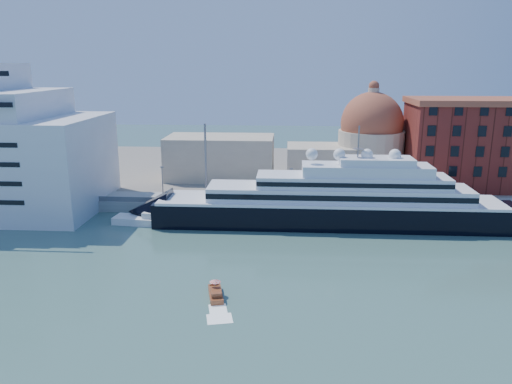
{
  "coord_description": "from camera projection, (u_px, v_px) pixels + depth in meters",
  "views": [
    {
      "loc": [
        -0.81,
        -80.7,
        33.9
      ],
      "look_at": [
        -7.23,
        18.0,
        8.34
      ],
      "focal_mm": 35.0,
      "sensor_mm": 36.0,
      "label": 1
    }
  ],
  "objects": [
    {
      "name": "land",
      "position": [
        290.0,
        170.0,
        158.61
      ],
      "size": [
        260.0,
        72.0,
        2.0
      ],
      "primitive_type": "cube",
      "color": "slate",
      "rests_on": "ground"
    },
    {
      "name": "service_barge",
      "position": [
        146.0,
        220.0,
        108.35
      ],
      "size": [
        13.77,
        5.97,
        3.0
      ],
      "rotation": [
        0.0,
        0.0,
        -0.12
      ],
      "color": "white",
      "rests_on": "ground"
    },
    {
      "name": "quay",
      "position": [
        291.0,
        205.0,
        118.93
      ],
      "size": [
        180.0,
        10.0,
        2.5
      ],
      "primitive_type": "cube",
      "color": "gray",
      "rests_on": "ground"
    },
    {
      "name": "church",
      "position": [
        314.0,
        148.0,
        139.03
      ],
      "size": [
        66.0,
        18.0,
        25.5
      ],
      "color": "beige",
      "rests_on": "land"
    },
    {
      "name": "ground",
      "position": [
        291.0,
        265.0,
        86.39
      ],
      "size": [
        400.0,
        400.0,
        0.0
      ],
      "primitive_type": "plane",
      "color": "#365D54",
      "rests_on": "ground"
    },
    {
      "name": "water_taxi",
      "position": [
        216.0,
        293.0,
        74.34
      ],
      "size": [
        3.14,
        6.04,
        2.74
      ],
      "rotation": [
        0.0,
        0.0,
        0.22
      ],
      "color": "maroon",
      "rests_on": "ground"
    },
    {
      "name": "lamp_posts",
      "position": [
        237.0,
        170.0,
        115.9
      ],
      "size": [
        120.8,
        2.4,
        18.0
      ],
      "color": "slate",
      "rests_on": "quay"
    },
    {
      "name": "quay_fence",
      "position": [
        291.0,
        202.0,
        114.12
      ],
      "size": [
        180.0,
        0.1,
        1.2
      ],
      "primitive_type": "cube",
      "color": "slate",
      "rests_on": "quay"
    },
    {
      "name": "warehouse",
      "position": [
        491.0,
        143.0,
        129.91
      ],
      "size": [
        43.0,
        19.0,
        23.25
      ],
      "color": "maroon",
      "rests_on": "land"
    },
    {
      "name": "superyacht",
      "position": [
        318.0,
        205.0,
        107.17
      ],
      "size": [
        84.04,
        11.65,
        25.12
      ],
      "color": "black",
      "rests_on": "ground"
    }
  ]
}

